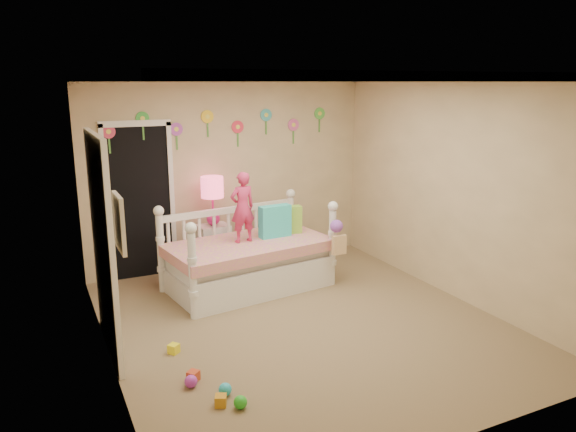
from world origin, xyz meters
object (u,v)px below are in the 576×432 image
nightstand (214,249)px  table_lamp (212,193)px  child (243,207)px  daybed (248,246)px

nightstand → table_lamp: bearing=176.3°
child → nightstand: 1.02m
nightstand → table_lamp: size_ratio=1.02×
daybed → child: child is taller
daybed → child: (-0.06, 0.01, 0.50)m
table_lamp → daybed: bearing=-73.7°
table_lamp → child: bearing=-78.1°
daybed → table_lamp: 0.94m
child → table_lamp: child is taller
daybed → nightstand: bearing=98.6°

